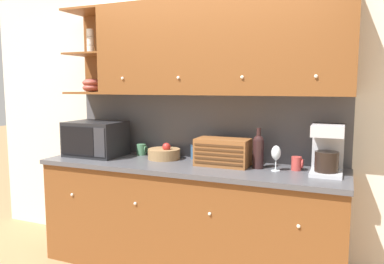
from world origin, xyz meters
TOP-DOWN VIEW (x-y plane):
  - ground_plane at (0.00, 0.00)m, footprint 24.00×24.00m
  - wall_back at (0.00, 0.03)m, footprint 5.02×0.06m
  - counter_unit at (0.00, -0.33)m, footprint 2.64×0.69m
  - backsplash_panel at (0.00, -0.01)m, footprint 2.62×0.01m
  - upper_cabinets at (0.17, -0.18)m, footprint 2.62×0.39m
  - microwave at (-0.97, -0.31)m, footprint 0.52×0.40m
  - mug_blue_second at (-0.58, -0.11)m, footprint 0.10×0.09m
  - fruit_basket at (-0.29, -0.21)m, footprint 0.30×0.30m
  - storage_canister at (-0.01, -0.09)m, footprint 0.12×0.12m
  - bread_box at (0.30, -0.28)m, footprint 0.45×0.25m
  - wine_bottle at (0.60, -0.27)m, footprint 0.09×0.09m
  - wine_glass at (0.75, -0.31)m, footprint 0.08×0.08m
  - mug at (0.90, -0.22)m, footprint 0.09×0.08m
  - coffee_maker at (1.13, -0.27)m, footprint 0.23×0.28m

SIDE VIEW (x-z plane):
  - ground_plane at x=0.00m, z-range 0.00..0.00m
  - counter_unit at x=0.00m, z-range 0.00..0.96m
  - fruit_basket at x=-0.29m, z-range 0.93..1.08m
  - mug_blue_second at x=-0.58m, z-range 0.96..1.06m
  - mug at x=0.90m, z-range 0.96..1.06m
  - storage_canister at x=-0.01m, z-range 0.96..1.09m
  - bread_box at x=0.30m, z-range 0.96..1.18m
  - wine_glass at x=0.75m, z-range 0.99..1.19m
  - wine_bottle at x=0.60m, z-range 0.94..1.27m
  - microwave at x=-0.97m, z-range 0.96..1.29m
  - coffee_maker at x=1.13m, z-range 0.96..1.34m
  - backsplash_panel at x=0.00m, z-range 0.96..1.55m
  - wall_back at x=0.00m, z-range 0.00..2.60m
  - upper_cabinets at x=0.17m, z-range 1.54..2.35m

